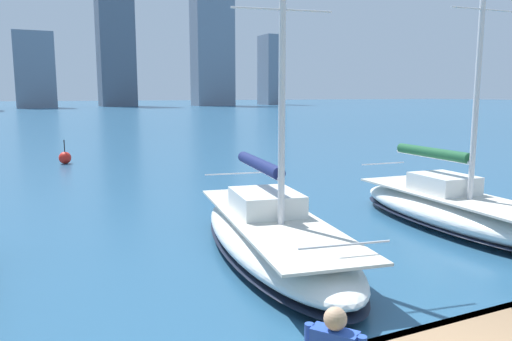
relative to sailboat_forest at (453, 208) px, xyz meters
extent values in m
cube|color=#473828|center=(7.13, 5.57, -0.05)|extent=(28.00, 0.16, 0.10)
cube|color=gray|center=(-73.93, -155.50, 11.95)|extent=(6.96, 9.29, 25.10)
cube|color=gray|center=(-48.67, -149.45, 19.25)|extent=(12.99, 8.50, 39.71)
cube|color=slate|center=(-18.22, -156.15, 20.49)|extent=(10.94, 9.82, 42.18)
cube|color=slate|center=(6.39, -146.65, 9.98)|extent=(10.60, 10.15, 21.17)
ellipsoid|color=white|center=(0.00, 0.04, -0.13)|extent=(2.99, 8.19, 0.95)
ellipsoid|color=black|center=(0.00, 0.04, -0.39)|extent=(3.00, 8.23, 0.10)
cube|color=beige|center=(0.00, 0.04, 0.37)|extent=(2.48, 7.20, 0.06)
cube|color=silver|center=(-0.03, -0.44, 0.68)|extent=(1.58, 1.87, 0.55)
cylinder|color=silver|center=(0.05, 0.64, 4.84)|extent=(0.16, 0.16, 8.87)
cylinder|color=silver|center=(0.05, 0.64, 5.73)|extent=(2.18, 0.20, 0.05)
cylinder|color=silver|center=(-0.07, -1.04, 1.45)|extent=(0.36, 3.38, 0.12)
cylinder|color=#1E5633|center=(-0.07, -1.04, 1.57)|extent=(0.54, 3.12, 0.32)
cylinder|color=silver|center=(-0.25, -3.57, 0.89)|extent=(1.82, 0.17, 0.04)
ellipsoid|color=white|center=(6.19, 0.02, -0.14)|extent=(4.05, 9.11, 0.93)
ellipsoid|color=black|center=(6.19, 0.02, -0.39)|extent=(4.07, 9.15, 0.10)
cube|color=beige|center=(6.19, 0.02, 0.35)|extent=(3.41, 7.99, 0.06)
cube|color=silver|center=(6.11, -0.50, 0.66)|extent=(1.87, 2.17, 0.55)
cylinder|color=silver|center=(6.30, 0.67, 4.46)|extent=(0.16, 0.16, 8.15)
cylinder|color=silver|center=(6.30, 0.67, 5.28)|extent=(2.34, 0.44, 0.05)
cylinder|color=silver|center=(6.00, -1.15, 1.43)|extent=(0.73, 3.66, 0.12)
cylinder|color=navy|center=(6.00, -1.15, 1.55)|extent=(0.88, 3.40, 0.32)
cylinder|color=silver|center=(6.87, 4.01, 0.87)|extent=(1.69, 0.32, 0.04)
cylinder|color=silver|center=(5.54, -3.88, 0.87)|extent=(1.95, 0.37, 0.04)
sphere|color=tan|center=(9.36, 7.32, 1.46)|extent=(0.21, 0.21, 0.21)
sphere|color=red|center=(9.42, -19.91, -0.25)|extent=(0.70, 0.70, 0.70)
cylinder|color=black|center=(9.42, -19.91, 0.45)|extent=(0.06, 0.06, 0.70)
camera|label=1|loc=(11.79, 10.77, 3.43)|focal=35.00mm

